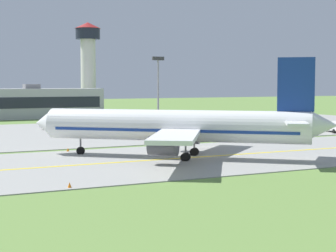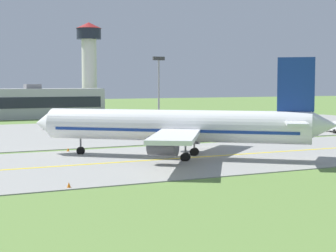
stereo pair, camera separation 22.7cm
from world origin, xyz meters
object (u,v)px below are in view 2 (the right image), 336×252
control_tower (89,60)px  service_truck_catering (121,119)px  service_truck_fuel (62,124)px  apron_light_mast (159,84)px  airplane_lead (179,126)px  service_truck_pushback (217,126)px

control_tower → service_truck_catering: bearing=-98.2°
service_truck_fuel → apron_light_mast: size_ratio=0.45×
service_truck_fuel → service_truck_catering: 16.71m
airplane_lead → service_truck_fuel: (-2.23, 48.21, -2.95)m
airplane_lead → control_tower: size_ratio=1.20×
service_truck_fuel → service_truck_catering: service_truck_catering is taller
service_truck_fuel → service_truck_catering: bearing=23.6°
airplane_lead → service_truck_pushback: airplane_lead is taller
service_truck_fuel → apron_light_mast: bearing=-36.9°
service_truck_catering → apron_light_mast: 20.37m
service_truck_fuel → service_truck_pushback: 31.54m
service_truck_fuel → service_truck_pushback: (26.67, -16.84, 0.00)m
service_truck_fuel → control_tower: size_ratio=0.24×
service_truck_catering → control_tower: 44.55m
control_tower → apron_light_mast: size_ratio=1.86×
service_truck_catering → service_truck_pushback: 26.14m
airplane_lead → apron_light_mast: bearing=69.0°
airplane_lead → service_truck_pushback: 39.88m
service_truck_pushback → service_truck_catering: bearing=115.8°
service_truck_pushback → control_tower: control_tower is taller
service_truck_pushback → service_truck_fuel: bearing=147.7°
service_truck_fuel → control_tower: control_tower is taller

